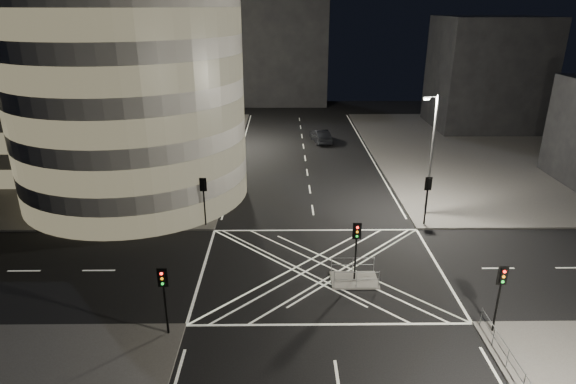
{
  "coord_description": "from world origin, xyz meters",
  "views": [
    {
      "loc": [
        -2.57,
        -28.27,
        16.74
      ],
      "look_at": [
        -2.19,
        6.68,
        3.0
      ],
      "focal_mm": 30.0,
      "sensor_mm": 36.0,
      "label": 1
    }
  ],
  "objects_px": {
    "traffic_signal_nl": "(164,289)",
    "traffic_signal_nr": "(500,287)",
    "traffic_signal_island": "(356,241)",
    "street_lamp_left_far": "(226,102)",
    "traffic_signal_fl": "(204,193)",
    "traffic_signal_fr": "(427,192)",
    "street_lamp_right_far": "(431,152)",
    "street_lamp_left_near": "(204,142)",
    "central_island": "(354,280)",
    "sedan": "(320,136)"
  },
  "relations": [
    {
      "from": "traffic_signal_nl",
      "to": "traffic_signal_nr",
      "type": "height_order",
      "value": "same"
    },
    {
      "from": "traffic_signal_island",
      "to": "street_lamp_left_far",
      "type": "relative_size",
      "value": 0.4
    },
    {
      "from": "traffic_signal_fl",
      "to": "traffic_signal_fr",
      "type": "bearing_deg",
      "value": 0.0
    },
    {
      "from": "street_lamp_left_far",
      "to": "traffic_signal_fr",
      "type": "bearing_deg",
      "value": -51.83
    },
    {
      "from": "traffic_signal_fr",
      "to": "street_lamp_right_far",
      "type": "height_order",
      "value": "street_lamp_right_far"
    },
    {
      "from": "traffic_signal_fl",
      "to": "street_lamp_left_far",
      "type": "xyz_separation_m",
      "value": [
        -0.64,
        23.2,
        2.63
      ]
    },
    {
      "from": "street_lamp_right_far",
      "to": "traffic_signal_fl",
      "type": "bearing_deg",
      "value": -173.12
    },
    {
      "from": "traffic_signal_nr",
      "to": "street_lamp_left_near",
      "type": "xyz_separation_m",
      "value": [
        -18.24,
        18.8,
        2.63
      ]
    },
    {
      "from": "traffic_signal_nl",
      "to": "traffic_signal_island",
      "type": "height_order",
      "value": "same"
    },
    {
      "from": "street_lamp_right_far",
      "to": "traffic_signal_nr",
      "type": "bearing_deg",
      "value": -92.3
    },
    {
      "from": "traffic_signal_fr",
      "to": "street_lamp_left_near",
      "type": "distance_m",
      "value": 19.14
    },
    {
      "from": "central_island",
      "to": "traffic_signal_nl",
      "type": "xyz_separation_m",
      "value": [
        -10.8,
        -5.3,
        2.84
      ]
    },
    {
      "from": "traffic_signal_fl",
      "to": "street_lamp_right_far",
      "type": "bearing_deg",
      "value": 6.88
    },
    {
      "from": "traffic_signal_nl",
      "to": "traffic_signal_island",
      "type": "xyz_separation_m",
      "value": [
        10.8,
        5.3,
        0.0
      ]
    },
    {
      "from": "traffic_signal_fr",
      "to": "street_lamp_right_far",
      "type": "relative_size",
      "value": 0.4
    },
    {
      "from": "traffic_signal_fr",
      "to": "street_lamp_right_far",
      "type": "distance_m",
      "value": 3.48
    },
    {
      "from": "street_lamp_left_near",
      "to": "street_lamp_right_far",
      "type": "bearing_deg",
      "value": -9.03
    },
    {
      "from": "central_island",
      "to": "traffic_signal_fl",
      "type": "xyz_separation_m",
      "value": [
        -10.8,
        8.3,
        2.84
      ]
    },
    {
      "from": "central_island",
      "to": "street_lamp_left_near",
      "type": "relative_size",
      "value": 0.3
    },
    {
      "from": "traffic_signal_fr",
      "to": "traffic_signal_island",
      "type": "xyz_separation_m",
      "value": [
        -6.8,
        -8.3,
        0.0
      ]
    },
    {
      "from": "traffic_signal_fl",
      "to": "traffic_signal_nr",
      "type": "distance_m",
      "value": 22.24
    },
    {
      "from": "traffic_signal_nr",
      "to": "traffic_signal_island",
      "type": "height_order",
      "value": "same"
    },
    {
      "from": "traffic_signal_nl",
      "to": "street_lamp_left_near",
      "type": "xyz_separation_m",
      "value": [
        -0.64,
        18.8,
        2.63
      ]
    },
    {
      "from": "traffic_signal_nl",
      "to": "traffic_signal_island",
      "type": "bearing_deg",
      "value": 26.14
    },
    {
      "from": "traffic_signal_fl",
      "to": "traffic_signal_island",
      "type": "distance_m",
      "value": 13.62
    },
    {
      "from": "traffic_signal_fr",
      "to": "sedan",
      "type": "height_order",
      "value": "traffic_signal_fr"
    },
    {
      "from": "street_lamp_left_far",
      "to": "sedan",
      "type": "distance_m",
      "value": 12.76
    },
    {
      "from": "traffic_signal_fl",
      "to": "traffic_signal_island",
      "type": "height_order",
      "value": "same"
    },
    {
      "from": "traffic_signal_nr",
      "to": "street_lamp_left_far",
      "type": "relative_size",
      "value": 0.4
    },
    {
      "from": "traffic_signal_fr",
      "to": "traffic_signal_island",
      "type": "height_order",
      "value": "same"
    },
    {
      "from": "traffic_signal_fr",
      "to": "traffic_signal_fl",
      "type": "bearing_deg",
      "value": 180.0
    },
    {
      "from": "street_lamp_left_near",
      "to": "traffic_signal_nr",
      "type": "bearing_deg",
      "value": -45.87
    },
    {
      "from": "traffic_signal_nr",
      "to": "traffic_signal_fl",
      "type": "bearing_deg",
      "value": 142.31
    },
    {
      "from": "traffic_signal_nl",
      "to": "traffic_signal_fr",
      "type": "bearing_deg",
      "value": 37.69
    },
    {
      "from": "traffic_signal_fl",
      "to": "street_lamp_left_near",
      "type": "relative_size",
      "value": 0.4
    },
    {
      "from": "traffic_signal_nl",
      "to": "street_lamp_right_far",
      "type": "bearing_deg",
      "value": 40.91
    },
    {
      "from": "sedan",
      "to": "street_lamp_right_far",
      "type": "bearing_deg",
      "value": 96.22
    },
    {
      "from": "street_lamp_right_far",
      "to": "street_lamp_left_far",
      "type": "bearing_deg",
      "value": 131.94
    },
    {
      "from": "traffic_signal_island",
      "to": "street_lamp_left_far",
      "type": "xyz_separation_m",
      "value": [
        -11.44,
        31.5,
        2.63
      ]
    },
    {
      "from": "central_island",
      "to": "sedan",
      "type": "xyz_separation_m",
      "value": [
        0.27,
        33.39,
        0.76
      ]
    },
    {
      "from": "traffic_signal_nl",
      "to": "sedan",
      "type": "distance_m",
      "value": 40.3
    },
    {
      "from": "street_lamp_left_near",
      "to": "street_lamp_left_far",
      "type": "distance_m",
      "value": 18.0
    },
    {
      "from": "street_lamp_right_far",
      "to": "sedan",
      "type": "height_order",
      "value": "street_lamp_right_far"
    },
    {
      "from": "central_island",
      "to": "traffic_signal_nl",
      "type": "height_order",
      "value": "traffic_signal_nl"
    },
    {
      "from": "traffic_signal_fl",
      "to": "traffic_signal_nl",
      "type": "relative_size",
      "value": 1.0
    },
    {
      "from": "traffic_signal_nr",
      "to": "street_lamp_left_far",
      "type": "height_order",
      "value": "street_lamp_left_far"
    },
    {
      "from": "traffic_signal_fl",
      "to": "traffic_signal_fr",
      "type": "xyz_separation_m",
      "value": [
        17.6,
        0.0,
        0.0
      ]
    },
    {
      "from": "traffic_signal_fl",
      "to": "traffic_signal_fr",
      "type": "relative_size",
      "value": 1.0
    },
    {
      "from": "traffic_signal_fl",
      "to": "traffic_signal_nl",
      "type": "bearing_deg",
      "value": -90.0
    },
    {
      "from": "traffic_signal_island",
      "to": "traffic_signal_nr",
      "type": "bearing_deg",
      "value": -37.93
    }
  ]
}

